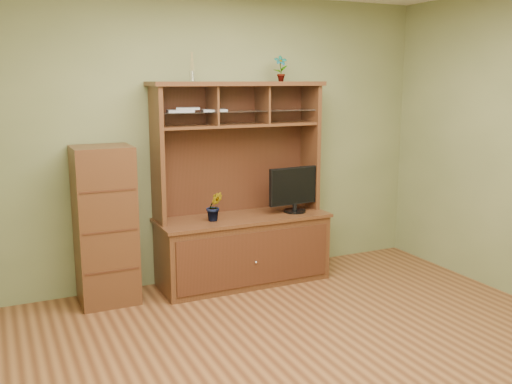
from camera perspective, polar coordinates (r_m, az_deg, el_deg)
room at (r=3.68m, az=6.70°, el=2.28°), size 4.54×4.04×2.74m
media_hutch at (r=5.44m, az=-1.42°, el=-3.68°), size 1.66×0.61×1.90m
monitor at (r=5.52m, az=3.93°, el=0.35°), size 0.56×0.21×0.44m
orchid_plant at (r=5.19m, az=-4.18°, el=-1.44°), size 0.17×0.15×0.27m
top_plant at (r=5.52m, az=2.48°, el=12.26°), size 0.15×0.12×0.24m
reed_diffuser at (r=5.17m, az=-6.40°, el=12.04°), size 0.05×0.05×0.26m
magazines at (r=5.18m, az=-6.24°, el=8.16°), size 0.57×0.22×0.04m
side_cabinet at (r=5.07m, az=-14.84°, el=-3.26°), size 0.49×0.45×1.37m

